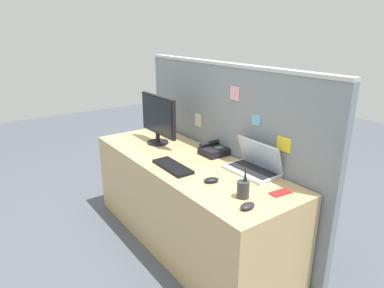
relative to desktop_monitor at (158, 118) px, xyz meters
name	(u,v)px	position (x,y,z in m)	size (l,w,h in m)	color
ground_plane	(187,239)	(0.48, -0.04, -0.93)	(10.00, 10.00, 0.00)	#4C515B
desk	(187,201)	(0.48, -0.04, -0.58)	(1.90, 0.67, 0.70)	tan
cubicle_divider	(224,150)	(0.48, 0.34, -0.22)	(2.07, 0.08, 1.41)	gray
desktop_monitor	(158,118)	(0.00, 0.00, 0.00)	(0.51, 0.18, 0.42)	black
laptop	(255,164)	(0.93, 0.23, -0.17)	(0.38, 0.23, 0.22)	silver
desk_phone	(214,150)	(0.49, 0.22, -0.20)	(0.19, 0.20, 0.09)	black
keyboard_main	(173,167)	(0.55, -0.21, -0.22)	(0.36, 0.13, 0.02)	black
computer_mouse_right_hand	(247,206)	(1.28, -0.18, -0.21)	(0.06, 0.10, 0.03)	#232328
computer_mouse_left_hand	(211,180)	(0.89, -0.13, -0.21)	(0.06, 0.10, 0.03)	black
pen_cup	(243,189)	(1.17, -0.11, -0.18)	(0.07, 0.07, 0.19)	#333338
cell_phone_red_case	(281,193)	(1.26, 0.11, -0.22)	(0.06, 0.14, 0.01)	#B22323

